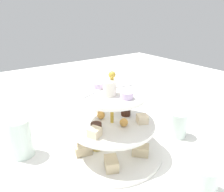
{
  "coord_description": "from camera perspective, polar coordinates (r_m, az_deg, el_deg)",
  "views": [
    {
      "loc": [
        0.32,
        0.45,
        0.41
      ],
      "look_at": [
        0.0,
        0.0,
        0.18
      ],
      "focal_mm": 33.97,
      "sensor_mm": 36.0,
      "label": 1
    }
  ],
  "objects": [
    {
      "name": "tiered_serving_stand",
      "position": [
        0.64,
        -0.05,
        -9.2
      ],
      "size": [
        0.31,
        0.31,
        0.26
      ],
      "color": "white",
      "rests_on": "ground_plane"
    },
    {
      "name": "butter_knife_left",
      "position": [
        0.95,
        -4.54,
        -3.22
      ],
      "size": [
        0.16,
        0.08,
        0.0
      ],
      "primitive_type": "cube",
      "rotation": [
        0.0,
        0.0,
        5.86
      ],
      "color": "silver",
      "rests_on": "ground_plane"
    },
    {
      "name": "water_glass_mid_back",
      "position": [
        0.77,
        17.35,
        -7.38
      ],
      "size": [
        0.06,
        0.06,
        0.09
      ],
      "primitive_type": "cylinder",
      "color": "silver",
      "rests_on": "ground_plane"
    },
    {
      "name": "water_glass_short_left",
      "position": [
        0.58,
        23.55,
        -19.89
      ],
      "size": [
        0.06,
        0.06,
        0.07
      ],
      "primitive_type": "cylinder",
      "color": "silver",
      "rests_on": "ground_plane"
    },
    {
      "name": "water_glass_tall_right",
      "position": [
        0.69,
        -23.4,
        -10.32
      ],
      "size": [
        0.07,
        0.07,
        0.12
      ],
      "primitive_type": "cylinder",
      "color": "silver",
      "rests_on": "ground_plane"
    },
    {
      "name": "ground_plane",
      "position": [
        0.68,
        0.0,
        -14.55
      ],
      "size": [
        2.4,
        2.4,
        0.0
      ],
      "primitive_type": "plane",
      "color": "white"
    }
  ]
}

